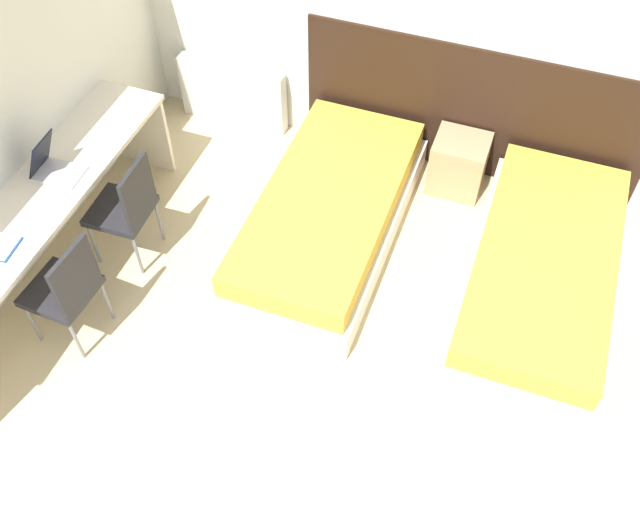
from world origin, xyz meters
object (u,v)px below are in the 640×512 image
Objects in this scene: chair_near_notebook at (66,288)px; chair_near_laptop at (127,206)px; bed_near_window at (328,215)px; nightstand at (458,164)px; bed_near_door at (541,272)px; laptop at (53,167)px.

chair_near_laptop is at bearing 93.21° from chair_near_notebook.
nightstand reaches higher than bed_near_window.
chair_near_notebook is at bearing -153.49° from bed_near_door.
bed_near_window is at bearing 180.00° from bed_near_door.
nightstand reaches higher than bed_near_door.
chair_near_notebook is (-2.82, -1.41, 0.29)m from bed_near_door.
laptop is at bearing 125.87° from chair_near_notebook.
chair_near_laptop is (-1.25, -0.65, 0.29)m from bed_near_window.
chair_near_notebook reaches higher than bed_near_door.
bed_near_window is at bearing -133.14° from nightstand.
chair_near_laptop is (-2.04, -1.49, 0.26)m from nightstand.
chair_near_notebook reaches higher than nightstand.
chair_near_laptop reaches higher than nightstand.
chair_near_notebook is (-0.00, -0.75, 0.00)m from chair_near_laptop.
chair_near_notebook is at bearing -132.22° from nightstand.
bed_near_window is at bearing 25.34° from chair_near_laptop.
bed_near_window is 1.57m from bed_near_door.
laptop is (-2.45, -1.59, 0.59)m from nightstand.
nightstand is at bearing 133.14° from bed_near_door.
bed_near_door is 6.36× the size of laptop.
nightstand is at bearing 50.99° from chair_near_notebook.
bed_near_door is 3.16m from chair_near_notebook.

